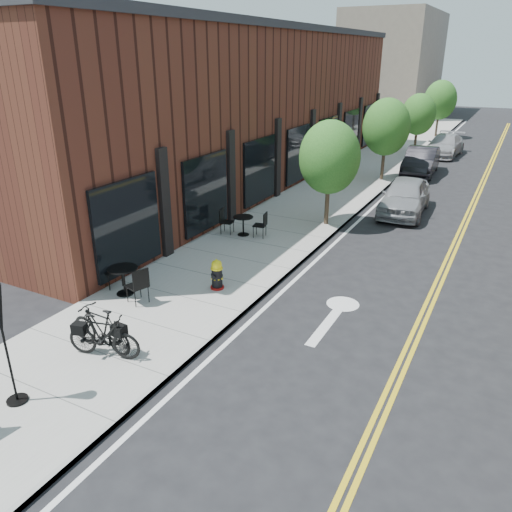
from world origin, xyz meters
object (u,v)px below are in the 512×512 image
Objects in this scene: bicycle_left at (101,328)px; bicycle_right at (103,336)px; parked_car_b at (421,161)px; bistro_set_c at (243,223)px; patio_umbrella at (0,320)px; parked_car_a at (405,196)px; bistro_set_b at (124,277)px; parked_car_c at (444,145)px; fire_hydrant at (217,275)px.

bicycle_left is 0.33m from bicycle_right.
parked_car_b is (2.66, 20.93, 0.09)m from bicycle_left.
bistro_set_c is 0.71× the size of patio_umbrella.
parked_car_a is (3.20, 13.62, 0.11)m from bicycle_right.
parked_car_c is (4.34, 24.76, 0.05)m from bistro_set_b.
bicycle_left is at bearing -40.05° from bistro_set_b.
parked_car_a is at bearing -84.68° from parked_car_c.
bicycle_left reaches higher than bistro_set_b.
fire_hydrant is 0.51× the size of bicycle_left.
patio_umbrella is at bearing -96.13° from bistro_set_c.
parked_car_a reaches higher than bistro_set_b.
fire_hydrant is 2.46m from bistro_set_b.
patio_umbrella reaches higher than parked_car_b.
parked_car_a is at bearing -27.86° from bicycle_right.
bicycle_right is (-0.33, -3.91, 0.09)m from fire_hydrant.
bistro_set_b is at bearing -116.74° from parked_car_a.
parked_car_b is at bearing 96.17° from bistro_set_b.
parked_car_b is 6.11m from parked_car_c.
bistro_set_c is 9.96m from patio_umbrella.
fire_hydrant is 0.46× the size of bistro_set_b.
bicycle_left is 1.00× the size of bistro_set_c.
parked_car_c is (2.69, 27.23, 0.05)m from bicycle_right.
bistro_set_c is 0.40× the size of parked_car_a.
bistro_set_b is (-1.66, 2.47, 0.00)m from bicycle_right.
parked_car_c reaches higher than fire_hydrant.
bistro_set_b is at bearing -105.79° from bistro_set_c.
fire_hydrant is 0.51× the size of bistro_set_c.
parked_car_a reaches higher than parked_car_c.
bistro_set_b reaches higher than fire_hydrant.
fire_hydrant is at bearing 173.94° from bicycle_left.
bicycle_right is 2.98m from bistro_set_b.
fire_hydrant is 0.36× the size of patio_umbrella.
patio_umbrella is 0.56× the size of parked_car_a.
parked_car_a reaches higher than fire_hydrant.
fire_hydrant is at bearing -80.61° from bistro_set_c.
patio_umbrella is (-0.74, -5.77, 1.29)m from fire_hydrant.
patio_umbrella is (-0.14, -2.07, 1.19)m from bicycle_left.
bicycle_right is at bearing -92.46° from parked_car_c.
fire_hydrant is at bearing 82.73° from patio_umbrella.
bicycle_left is at bearing -104.50° from fire_hydrant.
patio_umbrella is (-0.40, -1.87, 1.21)m from bicycle_right.
bistro_set_c is at bearing -98.05° from parked_car_c.
bistro_set_b is at bearing -96.77° from parked_car_c.
bistro_set_c is 13.61m from parked_car_b.
parked_car_a is at bearing -86.99° from parked_car_b.
parked_car_a is at bearing 68.22° from fire_hydrant.
bicycle_right is 0.98× the size of bistro_set_c.
parked_car_c reaches higher than bicycle_right.
bicycle_right is at bearing -99.54° from parked_car_b.
parked_car_c is (-0.51, 13.61, -0.05)m from parked_car_a.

